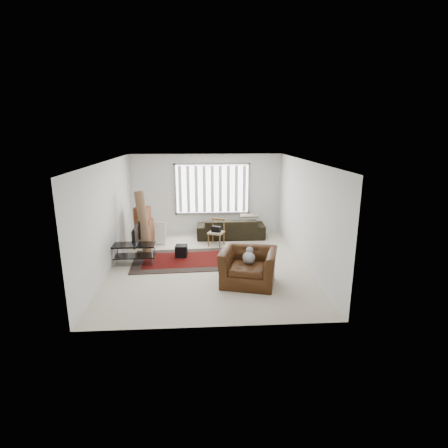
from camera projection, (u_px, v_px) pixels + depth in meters
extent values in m
plane|color=beige|center=(209.00, 265.00, 9.17)|extent=(6.00, 6.00, 0.00)
cube|color=white|center=(208.00, 161.00, 8.48)|extent=(5.00, 6.00, 0.02)
cube|color=silver|center=(206.00, 195.00, 11.72)|extent=(5.00, 0.02, 2.70)
cube|color=silver|center=(212.00, 256.00, 5.93)|extent=(5.00, 0.02, 2.70)
cube|color=silver|center=(108.00, 217.00, 8.67)|extent=(0.02, 6.00, 2.70)
cube|color=silver|center=(305.00, 214.00, 8.98)|extent=(0.02, 6.00, 2.70)
cube|color=white|center=(212.00, 189.00, 11.66)|extent=(2.40, 0.01, 1.60)
cube|color=gray|center=(212.00, 189.00, 11.64)|extent=(2.52, 0.06, 1.72)
cube|color=white|center=(212.00, 189.00, 11.60)|extent=(2.40, 0.02, 1.55)
cube|color=black|center=(183.00, 260.00, 9.51)|extent=(2.73, 1.89, 0.02)
cube|color=#460806|center=(183.00, 260.00, 9.51)|extent=(2.15, 1.31, 0.00)
cube|color=black|center=(134.00, 245.00, 9.14)|extent=(1.09, 0.49, 0.04)
cube|color=black|center=(135.00, 256.00, 9.22)|extent=(1.05, 0.46, 0.03)
cylinder|color=#B2B2B7|center=(114.00, 257.00, 8.98)|extent=(0.03, 0.03, 0.54)
cylinder|color=#B2B2B7|center=(152.00, 256.00, 9.04)|extent=(0.03, 0.03, 0.54)
cylinder|color=#B2B2B7|center=(118.00, 252.00, 9.38)|extent=(0.03, 0.03, 0.54)
cylinder|color=#B2B2B7|center=(154.00, 251.00, 9.44)|extent=(0.03, 0.03, 0.54)
imported|color=black|center=(133.00, 235.00, 9.07)|extent=(0.11, 0.88, 0.51)
cube|color=black|center=(181.00, 251.00, 9.73)|extent=(0.34, 0.34, 0.32)
cube|color=brown|center=(145.00, 239.00, 10.64)|extent=(0.58, 0.55, 0.45)
cube|color=brown|center=(144.00, 226.00, 10.50)|extent=(0.53, 0.49, 0.41)
cube|color=brown|center=(142.00, 213.00, 10.45)|extent=(0.48, 0.48, 0.36)
cube|color=silver|center=(157.00, 233.00, 10.82)|extent=(0.55, 0.24, 0.69)
cylinder|color=brown|center=(143.00, 222.00, 9.94)|extent=(0.57, 0.74, 1.79)
imported|color=black|center=(231.00, 225.00, 11.47)|extent=(2.22, 0.97, 0.85)
cube|color=#8D7D5C|center=(216.00, 233.00, 10.68)|extent=(0.57, 0.57, 0.05)
cylinder|color=brown|center=(208.00, 240.00, 10.63)|extent=(0.04, 0.04, 0.41)
cylinder|color=brown|center=(220.00, 241.00, 10.51)|extent=(0.04, 0.04, 0.41)
cylinder|color=brown|center=(213.00, 237.00, 10.96)|extent=(0.04, 0.04, 0.41)
cylinder|color=brown|center=(224.00, 238.00, 10.85)|extent=(0.04, 0.04, 0.41)
cube|color=brown|center=(218.00, 219.00, 10.76)|extent=(0.40, 0.20, 0.06)
cube|color=brown|center=(213.00, 224.00, 10.87)|extent=(0.05, 0.05, 0.41)
cube|color=brown|center=(224.00, 225.00, 10.75)|extent=(0.05, 0.05, 0.41)
cube|color=black|center=(216.00, 229.00, 10.66)|extent=(0.31, 0.25, 0.17)
imported|color=#3C1F0C|center=(248.00, 264.00, 7.98)|extent=(1.49, 1.37, 0.92)
ellipsoid|color=#59595B|center=(249.00, 259.00, 7.95)|extent=(0.33, 0.38, 0.23)
sphere|color=#59595B|center=(250.00, 250.00, 8.08)|extent=(0.17, 0.17, 0.17)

